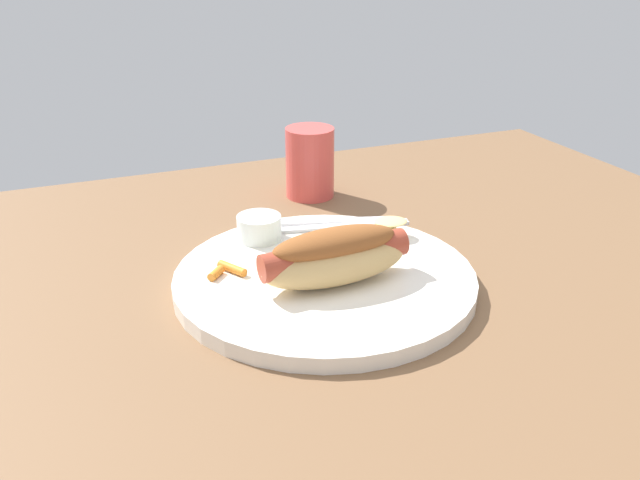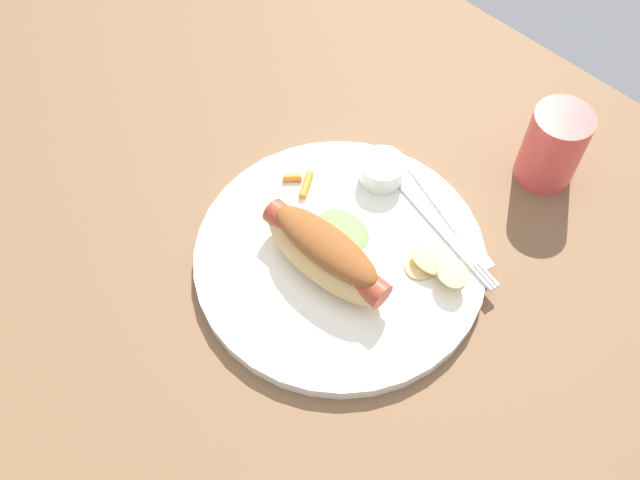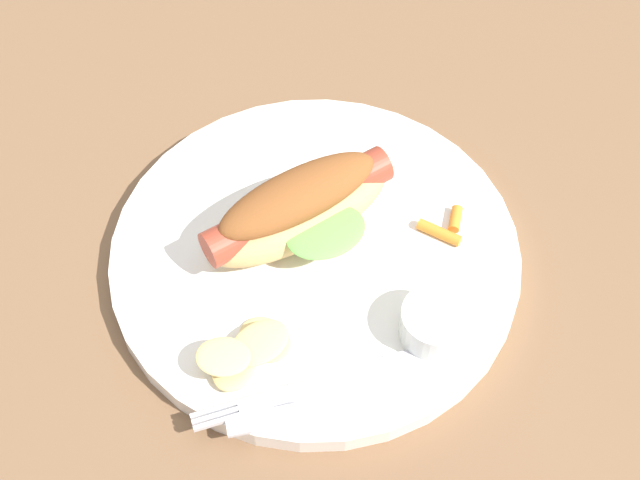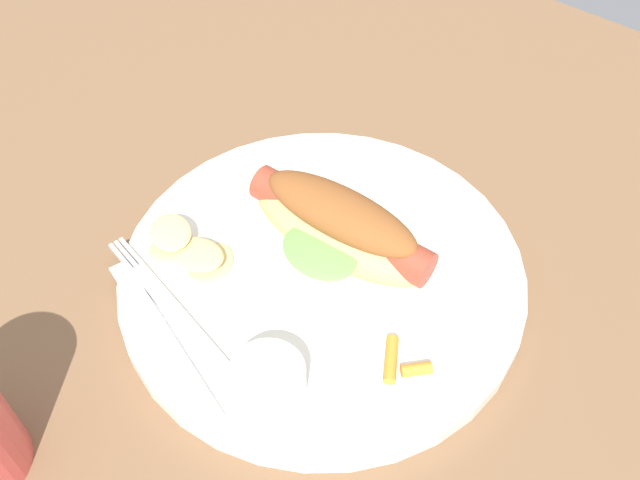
{
  "view_description": "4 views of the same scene",
  "coord_description": "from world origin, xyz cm",
  "px_view_note": "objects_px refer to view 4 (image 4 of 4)",
  "views": [
    {
      "loc": [
        -20.12,
        -53.64,
        32.8
      ],
      "look_at": [
        3.03,
        3.25,
        4.8
      ],
      "focal_mm": 37.68,
      "sensor_mm": 36.0,
      "label": 1
    },
    {
      "loc": [
        28.85,
        -26.17,
        63.61
      ],
      "look_at": [
        1.59,
        0.88,
        3.92
      ],
      "focal_mm": 39.2,
      "sensor_mm": 36.0,
      "label": 2
    },
    {
      "loc": [
        23.19,
        37.53,
        60.68
      ],
      "look_at": [
        3.3,
        3.25,
        4.22
      ],
      "focal_mm": 54.1,
      "sensor_mm": 36.0,
      "label": 3
    },
    {
      "loc": [
        -17.35,
        28.57,
        44.47
      ],
      "look_at": [
        3.65,
        1.91,
        4.21
      ],
      "focal_mm": 40.41,
      "sensor_mm": 36.0,
      "label": 4
    }
  ],
  "objects_px": {
    "plate": "(322,275)",
    "chips_pile": "(189,250)",
    "hot_dog": "(343,223)",
    "fork": "(175,312)",
    "carrot_garnish": "(400,363)",
    "knife": "(163,337)",
    "sauce_ramekin": "(268,382)"
  },
  "relations": [
    {
      "from": "knife",
      "to": "chips_pile",
      "type": "relative_size",
      "value": 1.93
    },
    {
      "from": "fork",
      "to": "sauce_ramekin",
      "type": "bearing_deg",
      "value": -171.57
    },
    {
      "from": "hot_dog",
      "to": "knife",
      "type": "height_order",
      "value": "hot_dog"
    },
    {
      "from": "sauce_ramekin",
      "to": "knife",
      "type": "relative_size",
      "value": 0.32
    },
    {
      "from": "plate",
      "to": "chips_pile",
      "type": "height_order",
      "value": "chips_pile"
    },
    {
      "from": "fork",
      "to": "knife",
      "type": "distance_m",
      "value": 0.02
    },
    {
      "from": "plate",
      "to": "fork",
      "type": "bearing_deg",
      "value": 59.47
    },
    {
      "from": "plate",
      "to": "knife",
      "type": "height_order",
      "value": "knife"
    },
    {
      "from": "carrot_garnish",
      "to": "knife",
      "type": "bearing_deg",
      "value": 30.59
    },
    {
      "from": "chips_pile",
      "to": "carrot_garnish",
      "type": "distance_m",
      "value": 0.18
    },
    {
      "from": "fork",
      "to": "chips_pile",
      "type": "distance_m",
      "value": 0.05
    },
    {
      "from": "plate",
      "to": "knife",
      "type": "bearing_deg",
      "value": 67.44
    },
    {
      "from": "hot_dog",
      "to": "chips_pile",
      "type": "relative_size",
      "value": 1.94
    },
    {
      "from": "hot_dog",
      "to": "fork",
      "type": "xyz_separation_m",
      "value": [
        0.06,
        0.12,
        -0.03
      ]
    },
    {
      "from": "carrot_garnish",
      "to": "fork",
      "type": "bearing_deg",
      "value": 22.96
    },
    {
      "from": "sauce_ramekin",
      "to": "knife",
      "type": "bearing_deg",
      "value": 9.61
    },
    {
      "from": "chips_pile",
      "to": "carrot_garnish",
      "type": "height_order",
      "value": "chips_pile"
    },
    {
      "from": "knife",
      "to": "plate",
      "type": "bearing_deg",
      "value": -94.67
    },
    {
      "from": "hot_dog",
      "to": "sauce_ramekin",
      "type": "xyz_separation_m",
      "value": [
        -0.04,
        0.13,
        -0.01
      ]
    },
    {
      "from": "sauce_ramekin",
      "to": "knife",
      "type": "height_order",
      "value": "sauce_ramekin"
    },
    {
      "from": "chips_pile",
      "to": "fork",
      "type": "bearing_deg",
      "value": 122.25
    },
    {
      "from": "hot_dog",
      "to": "fork",
      "type": "distance_m",
      "value": 0.14
    },
    {
      "from": "fork",
      "to": "chips_pile",
      "type": "bearing_deg",
      "value": -45.84
    },
    {
      "from": "plate",
      "to": "fork",
      "type": "xyz_separation_m",
      "value": [
        0.06,
        0.1,
        0.01
      ]
    },
    {
      "from": "carrot_garnish",
      "to": "chips_pile",
      "type": "bearing_deg",
      "value": 6.66
    },
    {
      "from": "knife",
      "to": "carrot_garnish",
      "type": "bearing_deg",
      "value": -131.52
    },
    {
      "from": "hot_dog",
      "to": "carrot_garnish",
      "type": "relative_size",
      "value": 3.81
    },
    {
      "from": "fork",
      "to": "chips_pile",
      "type": "height_order",
      "value": "chips_pile"
    },
    {
      "from": "hot_dog",
      "to": "knife",
      "type": "xyz_separation_m",
      "value": [
        0.05,
        0.14,
        -0.03
      ]
    },
    {
      "from": "sauce_ramekin",
      "to": "carrot_garnish",
      "type": "distance_m",
      "value": 0.09
    },
    {
      "from": "fork",
      "to": "carrot_garnish",
      "type": "height_order",
      "value": "carrot_garnish"
    },
    {
      "from": "chips_pile",
      "to": "plate",
      "type": "bearing_deg",
      "value": -147.29
    }
  ]
}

